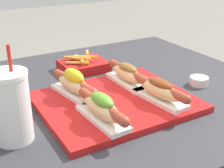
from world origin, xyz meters
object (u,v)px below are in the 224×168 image
object	(u,v)px
fries_basket	(83,65)
sauce_bowl	(199,80)
serving_tray	(115,102)
hot_dog_3	(127,74)
hot_dog_2	(74,84)
drink_cup	(11,107)
hot_dog_1	(160,90)
hot_dog_0	(102,108)

from	to	relation	value
fries_basket	sauce_bowl	bearing A→B (deg)	-48.93
serving_tray	sauce_bowl	size ratio (longest dim) A/B	6.90
hot_dog_3	sauce_bowl	distance (m)	0.25
hot_dog_3	fries_basket	world-z (taller)	hot_dog_3
serving_tray	fries_basket	xyz separation A→B (m)	(0.04, 0.30, 0.01)
hot_dog_2	fries_basket	world-z (taller)	hot_dog_2
hot_dog_3	drink_cup	bearing A→B (deg)	-163.22
serving_tray	hot_dog_1	xyz separation A→B (m)	(0.10, -0.07, 0.04)
hot_dog_3	serving_tray	bearing A→B (deg)	-138.83
drink_cup	hot_dog_3	bearing A→B (deg)	16.78
serving_tray	drink_cup	world-z (taller)	drink_cup
hot_dog_3	hot_dog_1	bearing A→B (deg)	-85.05
hot_dog_0	hot_dog_1	distance (m)	0.20
hot_dog_1	drink_cup	size ratio (longest dim) A/B	0.94
hot_dog_3	sauce_bowl	size ratio (longest dim) A/B	3.51
hot_dog_1	hot_dog_3	size ratio (longest dim) A/B	0.99
hot_dog_0	drink_cup	bearing A→B (deg)	166.39
sauce_bowl	drink_cup	distance (m)	0.62
sauce_bowl	hot_dog_0	bearing A→B (deg)	-169.61
drink_cup	fries_basket	world-z (taller)	drink_cup
fries_basket	hot_dog_0	bearing A→B (deg)	-108.28
sauce_bowl	fries_basket	size ratio (longest dim) A/B	0.37
hot_dog_1	hot_dog_3	world-z (taller)	hot_dog_3
sauce_bowl	drink_cup	size ratio (longest dim) A/B	0.27
hot_dog_0	hot_dog_2	world-z (taller)	hot_dog_2
hot_dog_0	drink_cup	world-z (taller)	drink_cup
fries_basket	hot_dog_3	bearing A→B (deg)	-76.75
hot_dog_2	hot_dog_1	bearing A→B (deg)	-38.36
hot_dog_0	sauce_bowl	world-z (taller)	hot_dog_0
hot_dog_0	fries_basket	xyz separation A→B (m)	(0.13, 0.39, -0.03)
fries_basket	hot_dog_1	bearing A→B (deg)	-80.05
hot_dog_3	hot_dog_0	bearing A→B (deg)	-137.27
sauce_bowl	drink_cup	world-z (taller)	drink_cup
serving_tray	drink_cup	size ratio (longest dim) A/B	1.85
hot_dog_0	hot_dog_2	bearing A→B (deg)	90.39
sauce_bowl	hot_dog_3	bearing A→B (deg)	157.29
sauce_bowl	drink_cup	xyz separation A→B (m)	(-0.61, -0.02, 0.07)
hot_dog_0	fries_basket	bearing A→B (deg)	71.72
hot_dog_1	drink_cup	world-z (taller)	drink_cup
hot_dog_0	drink_cup	xyz separation A→B (m)	(-0.21, 0.05, 0.03)
serving_tray	hot_dog_3	xyz separation A→B (m)	(0.09, 0.08, 0.04)
sauce_bowl	fries_basket	xyz separation A→B (m)	(-0.28, 0.32, 0.00)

